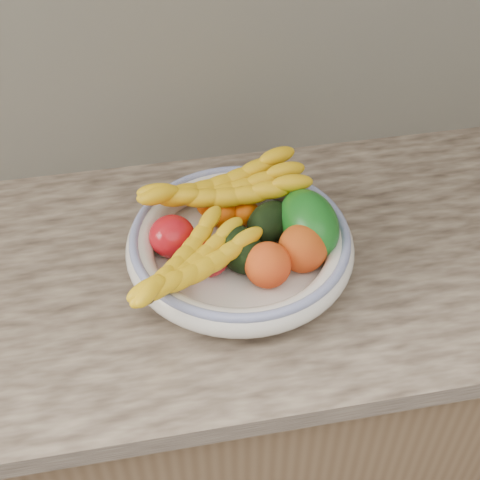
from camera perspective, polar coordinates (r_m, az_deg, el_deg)
name	(u,v)px	position (r m, az deg, el deg)	size (l,w,h in m)	color
kitchen_counter	(238,391)	(1.53, -0.18, -12.77)	(2.44, 0.66, 1.40)	brown
fruit_bowl	(240,245)	(1.14, 0.00, -0.41)	(0.39, 0.39, 0.08)	silver
clementine_back_left	(209,205)	(1.21, -2.62, 3.02)	(0.05, 0.05, 0.04)	#EB5504
clementine_back_right	(239,202)	(1.22, -0.06, 3.25)	(0.05, 0.05, 0.05)	#F56205
clementine_back_mid	(223,214)	(1.19, -1.49, 2.27)	(0.06, 0.06, 0.05)	#E95B04
clementine_extra	(245,212)	(1.19, 0.47, 2.38)	(0.05, 0.05, 0.05)	#F26005
tomato_left	(172,236)	(1.14, -5.83, 0.32)	(0.08, 0.08, 0.07)	red
tomato_near_left	(209,259)	(1.10, -2.65, -1.60)	(0.07, 0.07, 0.06)	#AA0F17
avocado_center	(239,249)	(1.11, -0.04, -0.77)	(0.07, 0.10, 0.07)	black
avocado_right	(269,223)	(1.16, 2.48, 1.46)	(0.07, 0.10, 0.07)	black
green_mango	(309,223)	(1.15, 5.89, 1.43)	(0.09, 0.14, 0.10)	#105714
peach_front	(268,265)	(1.08, 2.39, -2.15)	(0.08, 0.08, 0.08)	orange
peach_right	(303,248)	(1.11, 5.38, -0.69)	(0.08, 0.08, 0.08)	orange
banana_bunch_back	(223,193)	(1.18, -1.46, 4.03)	(0.32, 0.12, 0.09)	yellow
banana_bunch_front	(191,267)	(1.06, -4.22, -2.33)	(0.28, 0.11, 0.08)	yellow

